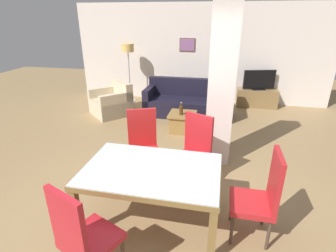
{
  "coord_description": "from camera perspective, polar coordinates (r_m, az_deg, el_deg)",
  "views": [
    {
      "loc": [
        0.72,
        -2.48,
        2.35
      ],
      "look_at": [
        0.0,
        0.91,
        0.89
      ],
      "focal_mm": 28.0,
      "sensor_mm": 36.0,
      "label": 1
    }
  ],
  "objects": [
    {
      "name": "bottle",
      "position": [
        5.55,
        2.87,
        3.52
      ],
      "size": [
        0.08,
        0.08,
        0.27
      ],
      "color": "#4C2D14",
      "rests_on": "coffee_table"
    },
    {
      "name": "tv_screen",
      "position": [
        7.6,
        19.23,
        9.4
      ],
      "size": [
        0.84,
        0.28,
        0.53
      ],
      "rotation": [
        0.0,
        0.0,
        3.41
      ],
      "color": "black",
      "rests_on": "tv_stand"
    },
    {
      "name": "dining_chair_head_right",
      "position": [
        3.1,
        19.65,
        -13.9
      ],
      "size": [
        0.46,
        0.46,
        1.08
      ],
      "rotation": [
        0.0,
        0.0,
        1.57
      ],
      "color": "red",
      "rests_on": "ground_plane"
    },
    {
      "name": "back_wall",
      "position": [
        7.74,
        6.76,
        15.29
      ],
      "size": [
        7.2,
        0.09,
        2.7
      ],
      "color": "silver",
      "rests_on": "ground_plane"
    },
    {
      "name": "dining_chair_near_left",
      "position": [
        2.62,
        -18.17,
        -21.57
      ],
      "size": [
        0.6,
        0.6,
        1.08
      ],
      "rotation": [
        0.0,
        0.0,
        -0.4
      ],
      "color": "red",
      "rests_on": "ground_plane"
    },
    {
      "name": "sofa",
      "position": [
        6.72,
        4.49,
        5.0
      ],
      "size": [
        2.17,
        0.86,
        0.88
      ],
      "rotation": [
        0.0,
        0.0,
        3.14
      ],
      "color": "black",
      "rests_on": "ground_plane"
    },
    {
      "name": "armchair",
      "position": [
        6.87,
        -12.05,
        4.87
      ],
      "size": [
        1.24,
        1.23,
        0.82
      ],
      "rotation": [
        0.0,
        0.0,
        2.39
      ],
      "color": "beige",
      "rests_on": "ground_plane"
    },
    {
      "name": "divider_pillar",
      "position": [
        4.25,
        11.61,
        8.78
      ],
      "size": [
        0.42,
        0.3,
        2.7
      ],
      "color": "silver",
      "rests_on": "ground_plane"
    },
    {
      "name": "coffee_table",
      "position": [
        5.72,
        3.12,
        0.88
      ],
      "size": [
        0.58,
        0.57,
        0.41
      ],
      "color": "olive",
      "rests_on": "ground_plane"
    },
    {
      "name": "dining_table",
      "position": [
        3.12,
        -3.53,
        -11.42
      ],
      "size": [
        1.58,
        1.04,
        0.74
      ],
      "color": "olive",
      "rests_on": "ground_plane"
    },
    {
      "name": "floor_lamp",
      "position": [
        7.66,
        -8.71,
        15.4
      ],
      "size": [
        0.35,
        0.35,
        1.65
      ],
      "color": "#B7B7BC",
      "rests_on": "ground_plane"
    },
    {
      "name": "tv_stand",
      "position": [
        7.72,
        18.75,
        5.79
      ],
      "size": [
        1.08,
        0.4,
        0.48
      ],
      "color": "olive",
      "rests_on": "ground_plane"
    },
    {
      "name": "dining_chair_far_left",
      "position": [
        4.0,
        -5.41,
        -3.73
      ],
      "size": [
        0.6,
        0.6,
        1.08
      ],
      "rotation": [
        0.0,
        0.0,
        -2.75
      ],
      "color": "red",
      "rests_on": "ground_plane"
    },
    {
      "name": "dining_chair_far_right",
      "position": [
        3.81,
        5.68,
        -5.17
      ],
      "size": [
        0.61,
        0.61,
        1.08
      ],
      "rotation": [
        0.0,
        0.0,
        2.72
      ],
      "color": "red",
      "rests_on": "ground_plane"
    },
    {
      "name": "ground_plane",
      "position": [
        3.49,
        -3.28,
        -19.53
      ],
      "size": [
        18.0,
        18.0,
        0.0
      ],
      "primitive_type": "plane",
      "color": "#9C7C51"
    }
  ]
}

